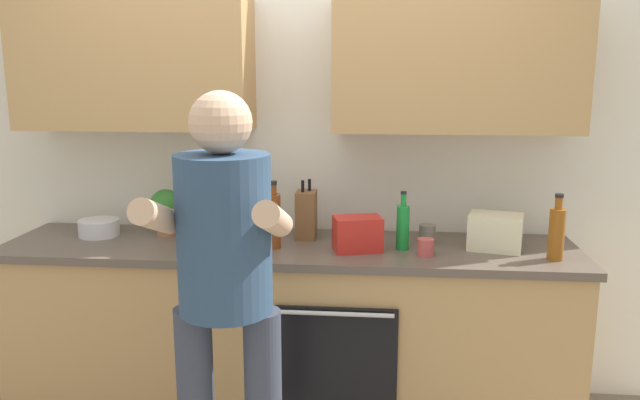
{
  "coord_description": "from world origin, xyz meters",
  "views": [
    {
      "loc": [
        0.44,
        -2.97,
        1.75
      ],
      "look_at": [
        0.17,
        -0.1,
        1.15
      ],
      "focal_mm": 35.28,
      "sensor_mm": 36.0,
      "label": 1
    }
  ],
  "objects_px": {
    "bottle_soda": "(403,226)",
    "bottle_soy": "(203,214)",
    "bottle_vinegar": "(273,219)",
    "grocery_bag_crisps": "(358,234)",
    "person_standing": "(225,282)",
    "potted_herb": "(166,209)",
    "knife_block": "(306,215)",
    "bottle_juice": "(233,214)",
    "grocery_bag_rice": "(495,232)",
    "bottle_syrup": "(557,232)",
    "cup_ceramic": "(426,247)",
    "bottle_oil": "(219,231)",
    "mixing_bowl": "(99,228)",
    "cup_stoneware": "(427,235)"
  },
  "relations": [
    {
      "from": "grocery_bag_rice",
      "to": "potted_herb",
      "type": "bearing_deg",
      "value": 176.63
    },
    {
      "from": "cup_ceramic",
      "to": "potted_herb",
      "type": "distance_m",
      "value": 1.35
    },
    {
      "from": "cup_ceramic",
      "to": "grocery_bag_rice",
      "type": "distance_m",
      "value": 0.37
    },
    {
      "from": "bottle_soda",
      "to": "grocery_bag_rice",
      "type": "relative_size",
      "value": 1.14
    },
    {
      "from": "bottle_syrup",
      "to": "potted_herb",
      "type": "xyz_separation_m",
      "value": [
        -1.91,
        0.25,
        0.01
      ]
    },
    {
      "from": "cup_stoneware",
      "to": "grocery_bag_rice",
      "type": "bearing_deg",
      "value": -8.29
    },
    {
      "from": "person_standing",
      "to": "mixing_bowl",
      "type": "distance_m",
      "value": 1.3
    },
    {
      "from": "bottle_oil",
      "to": "knife_block",
      "type": "relative_size",
      "value": 0.86
    },
    {
      "from": "bottle_soy",
      "to": "knife_block",
      "type": "height_order",
      "value": "bottle_soy"
    },
    {
      "from": "person_standing",
      "to": "potted_herb",
      "type": "bearing_deg",
      "value": 119.64
    },
    {
      "from": "bottle_syrup",
      "to": "bottle_vinegar",
      "type": "relative_size",
      "value": 0.93
    },
    {
      "from": "person_standing",
      "to": "cup_stoneware",
      "type": "distance_m",
      "value": 1.22
    },
    {
      "from": "bottle_soda",
      "to": "bottle_syrup",
      "type": "height_order",
      "value": "bottle_syrup"
    },
    {
      "from": "grocery_bag_rice",
      "to": "bottle_vinegar",
      "type": "bearing_deg",
      "value": -175.37
    },
    {
      "from": "bottle_vinegar",
      "to": "bottle_juice",
      "type": "xyz_separation_m",
      "value": [
        -0.22,
        0.1,
        -0.0
      ]
    },
    {
      "from": "cup_ceramic",
      "to": "grocery_bag_crisps",
      "type": "distance_m",
      "value": 0.33
    },
    {
      "from": "bottle_soda",
      "to": "knife_block",
      "type": "xyz_separation_m",
      "value": [
        -0.49,
        0.16,
        0.01
      ]
    },
    {
      "from": "person_standing",
      "to": "mixing_bowl",
      "type": "bearing_deg",
      "value": 134.17
    },
    {
      "from": "knife_block",
      "to": "bottle_soda",
      "type": "bearing_deg",
      "value": -18.45
    },
    {
      "from": "person_standing",
      "to": "grocery_bag_crisps",
      "type": "relative_size",
      "value": 7.55
    },
    {
      "from": "bottle_soda",
      "to": "bottle_soy",
      "type": "bearing_deg",
      "value": 178.23
    },
    {
      "from": "person_standing",
      "to": "bottle_soda",
      "type": "xyz_separation_m",
      "value": [
        0.66,
        0.83,
        0.02
      ]
    },
    {
      "from": "bottle_oil",
      "to": "bottle_syrup",
      "type": "distance_m",
      "value": 1.56
    },
    {
      "from": "bottle_juice",
      "to": "grocery_bag_rice",
      "type": "relative_size",
      "value": 1.26
    },
    {
      "from": "grocery_bag_crisps",
      "to": "grocery_bag_rice",
      "type": "bearing_deg",
      "value": 8.41
    },
    {
      "from": "knife_block",
      "to": "grocery_bag_rice",
      "type": "distance_m",
      "value": 0.94
    },
    {
      "from": "bottle_soy",
      "to": "bottle_juice",
      "type": "bearing_deg",
      "value": 11.35
    },
    {
      "from": "bottle_soy",
      "to": "grocery_bag_crisps",
      "type": "relative_size",
      "value": 1.49
    },
    {
      "from": "person_standing",
      "to": "bottle_juice",
      "type": "height_order",
      "value": "person_standing"
    },
    {
      "from": "person_standing",
      "to": "bottle_syrup",
      "type": "relative_size",
      "value": 5.48
    },
    {
      "from": "bottle_syrup",
      "to": "cup_ceramic",
      "type": "distance_m",
      "value": 0.59
    },
    {
      "from": "cup_stoneware",
      "to": "grocery_bag_crisps",
      "type": "xyz_separation_m",
      "value": [
        -0.34,
        -0.14,
        0.03
      ]
    },
    {
      "from": "bottle_vinegar",
      "to": "grocery_bag_crisps",
      "type": "xyz_separation_m",
      "value": [
        0.41,
        -0.01,
        -0.06
      ]
    },
    {
      "from": "bottle_oil",
      "to": "bottle_juice",
      "type": "xyz_separation_m",
      "value": [
        0.03,
        0.19,
        0.04
      ]
    },
    {
      "from": "bottle_soy",
      "to": "cup_stoneware",
      "type": "xyz_separation_m",
      "value": [
        1.11,
        0.07,
        -0.09
      ]
    },
    {
      "from": "cup_stoneware",
      "to": "cup_ceramic",
      "type": "relative_size",
      "value": 1.24
    },
    {
      "from": "bottle_juice",
      "to": "cup_ceramic",
      "type": "distance_m",
      "value": 0.96
    },
    {
      "from": "cup_ceramic",
      "to": "grocery_bag_crisps",
      "type": "bearing_deg",
      "value": 171.0
    },
    {
      "from": "bottle_oil",
      "to": "mixing_bowl",
      "type": "height_order",
      "value": "bottle_oil"
    },
    {
      "from": "grocery_bag_crisps",
      "to": "bottle_vinegar",
      "type": "bearing_deg",
      "value": 178.45
    },
    {
      "from": "bottle_soda",
      "to": "potted_herb",
      "type": "bearing_deg",
      "value": 173.06
    },
    {
      "from": "bottle_soy",
      "to": "mixing_bowl",
      "type": "xyz_separation_m",
      "value": [
        -0.58,
        0.07,
        -0.1
      ]
    },
    {
      "from": "bottle_syrup",
      "to": "grocery_bag_crisps",
      "type": "height_order",
      "value": "bottle_syrup"
    },
    {
      "from": "bottle_soda",
      "to": "bottle_vinegar",
      "type": "xyz_separation_m",
      "value": [
        -0.62,
        -0.04,
        0.03
      ]
    },
    {
      "from": "cup_ceramic",
      "to": "bottle_oil",
      "type": "bearing_deg",
      "value": -177.95
    },
    {
      "from": "bottle_vinegar",
      "to": "potted_herb",
      "type": "bearing_deg",
      "value": 162.81
    },
    {
      "from": "bottle_juice",
      "to": "potted_herb",
      "type": "relative_size",
      "value": 1.28
    },
    {
      "from": "bottle_soda",
      "to": "knife_block",
      "type": "bearing_deg",
      "value": 161.55
    },
    {
      "from": "cup_stoneware",
      "to": "grocery_bag_rice",
      "type": "relative_size",
      "value": 0.4
    },
    {
      "from": "bottle_oil",
      "to": "cup_stoneware",
      "type": "height_order",
      "value": "bottle_oil"
    }
  ]
}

